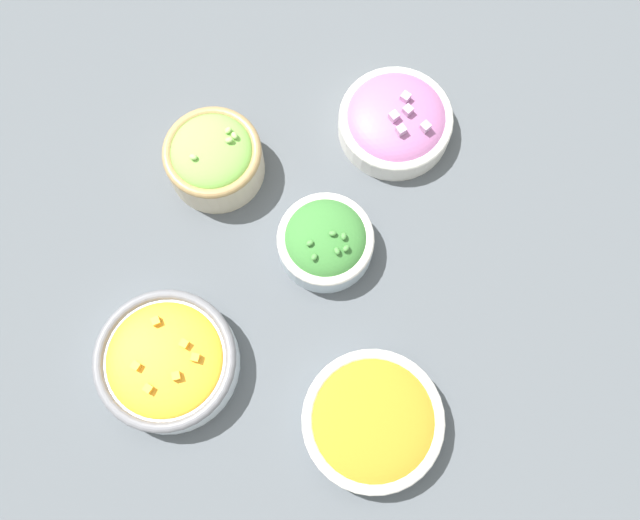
{
  "coord_description": "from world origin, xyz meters",
  "views": [
    {
      "loc": [
        0.22,
        0.06,
        0.83
      ],
      "look_at": [
        0.0,
        0.0,
        0.03
      ],
      "focal_mm": 40.0,
      "sensor_mm": 36.0,
      "label": 1
    }
  ],
  "objects_px": {
    "bowl_broccoli": "(326,241)",
    "bowl_carrots": "(373,421)",
    "bowl_squash": "(167,361)",
    "bowl_red_onion": "(396,121)",
    "bowl_lettuce": "(214,157)"
  },
  "relations": [
    {
      "from": "bowl_broccoli",
      "to": "bowl_red_onion",
      "type": "bearing_deg",
      "value": 166.43
    },
    {
      "from": "bowl_squash",
      "to": "bowl_carrots",
      "type": "distance_m",
      "value": 0.24
    },
    {
      "from": "bowl_lettuce",
      "to": "bowl_red_onion",
      "type": "distance_m",
      "value": 0.23
    },
    {
      "from": "bowl_red_onion",
      "to": "bowl_carrots",
      "type": "bearing_deg",
      "value": 9.55
    },
    {
      "from": "bowl_red_onion",
      "to": "bowl_carrots",
      "type": "height_order",
      "value": "bowl_red_onion"
    },
    {
      "from": "bowl_broccoli",
      "to": "bowl_lettuce",
      "type": "bearing_deg",
      "value": -111.95
    },
    {
      "from": "bowl_squash",
      "to": "bowl_lettuce",
      "type": "bearing_deg",
      "value": -175.14
    },
    {
      "from": "bowl_lettuce",
      "to": "bowl_squash",
      "type": "relative_size",
      "value": 0.74
    },
    {
      "from": "bowl_squash",
      "to": "bowl_red_onion",
      "type": "bearing_deg",
      "value": 153.43
    },
    {
      "from": "bowl_broccoli",
      "to": "bowl_carrots",
      "type": "relative_size",
      "value": 0.73
    },
    {
      "from": "bowl_carrots",
      "to": "bowl_red_onion",
      "type": "bearing_deg",
      "value": -170.45
    },
    {
      "from": "bowl_carrots",
      "to": "bowl_broccoli",
      "type": "bearing_deg",
      "value": -151.1
    },
    {
      "from": "bowl_lettuce",
      "to": "bowl_red_onion",
      "type": "xyz_separation_m",
      "value": [
        -0.11,
        0.2,
        -0.01
      ]
    },
    {
      "from": "bowl_red_onion",
      "to": "bowl_broccoli",
      "type": "bearing_deg",
      "value": -13.57
    },
    {
      "from": "bowl_red_onion",
      "to": "bowl_squash",
      "type": "height_order",
      "value": "bowl_red_onion"
    }
  ]
}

